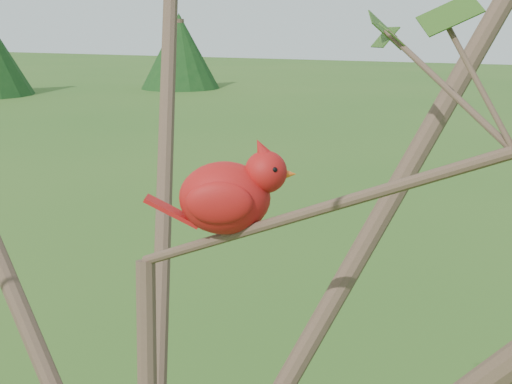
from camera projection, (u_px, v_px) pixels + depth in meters
crabapple_tree at (136, 184)px, 1.07m from camera, size 2.35×2.05×2.95m
cardinal at (230, 194)px, 1.14m from camera, size 0.23×0.16×0.17m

